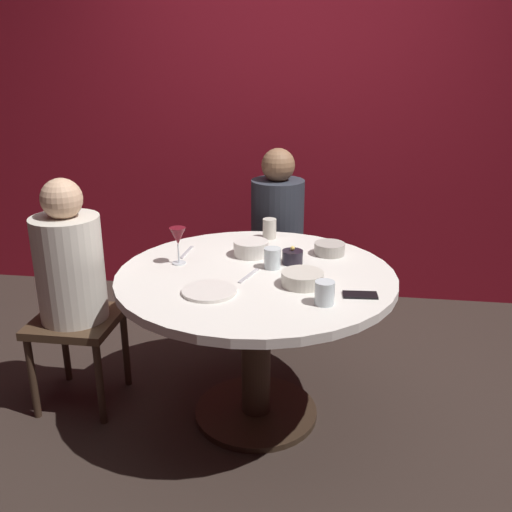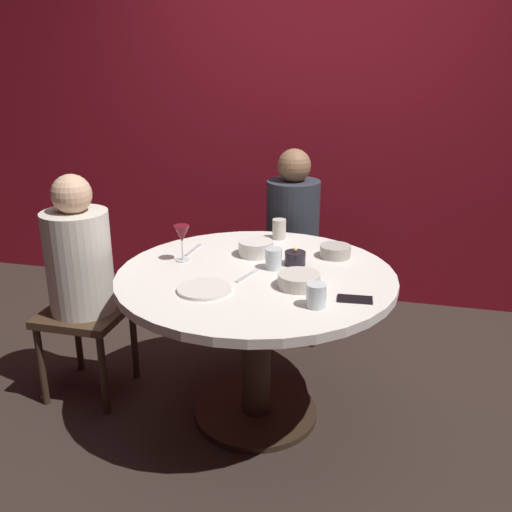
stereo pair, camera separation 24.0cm
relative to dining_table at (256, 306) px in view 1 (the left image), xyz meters
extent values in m
plane|color=#2D231E|center=(0.00, 0.00, -0.59)|extent=(8.00, 8.00, 0.00)
cube|color=maroon|center=(0.00, 1.60, 0.71)|extent=(6.00, 0.10, 2.60)
cylinder|color=silver|center=(0.00, 0.00, 0.15)|extent=(1.26, 1.26, 0.04)
cylinder|color=#332319|center=(0.00, 0.00, -0.23)|extent=(0.14, 0.14, 0.71)
cylinder|color=#2D2116|center=(0.00, 0.00, -0.57)|extent=(0.60, 0.60, 0.03)
cube|color=#3F2D1E|center=(-0.89, 0.00, -0.14)|extent=(0.40, 0.40, 0.04)
cylinder|color=beige|center=(-0.89, 0.00, 0.14)|extent=(0.32, 0.32, 0.51)
sphere|color=tan|center=(-0.89, 0.00, 0.48)|extent=(0.19, 0.19, 0.19)
cylinder|color=#332319|center=(-1.06, -0.17, -0.37)|extent=(0.04, 0.04, 0.43)
cylinder|color=#332319|center=(-0.72, -0.17, -0.37)|extent=(0.04, 0.04, 0.43)
cylinder|color=#332319|center=(-1.06, 0.17, -0.37)|extent=(0.04, 0.04, 0.43)
cylinder|color=#332319|center=(-0.72, 0.17, -0.37)|extent=(0.04, 0.04, 0.43)
cube|color=#3F2D1E|center=(0.00, 0.92, -0.14)|extent=(0.40, 0.40, 0.04)
cylinder|color=#2D333D|center=(0.00, 0.92, 0.14)|extent=(0.32, 0.32, 0.51)
sphere|color=#8C6647|center=(0.00, 0.92, 0.48)|extent=(0.20, 0.20, 0.20)
cylinder|color=#332319|center=(-0.17, 1.09, -0.37)|extent=(0.04, 0.04, 0.43)
cylinder|color=#332319|center=(-0.17, 0.75, -0.37)|extent=(0.04, 0.04, 0.43)
cylinder|color=#332319|center=(0.17, 1.09, -0.37)|extent=(0.04, 0.04, 0.43)
cylinder|color=#332319|center=(0.17, 0.75, -0.37)|extent=(0.04, 0.04, 0.43)
cylinder|color=black|center=(0.15, 0.14, 0.20)|extent=(0.10, 0.10, 0.06)
sphere|color=#F9D159|center=(0.15, 0.14, 0.24)|extent=(0.02, 0.02, 0.02)
cylinder|color=silver|center=(-0.37, 0.06, 0.17)|extent=(0.06, 0.06, 0.01)
cylinder|color=silver|center=(-0.37, 0.06, 0.22)|extent=(0.01, 0.01, 0.09)
cone|color=maroon|center=(-0.37, 0.06, 0.30)|extent=(0.08, 0.08, 0.08)
cylinder|color=silver|center=(-0.16, -0.25, 0.17)|extent=(0.23, 0.23, 0.01)
cube|color=black|center=(0.46, -0.19, 0.17)|extent=(0.14, 0.08, 0.01)
cylinder|color=silver|center=(-0.06, 0.23, 0.20)|extent=(0.17, 0.17, 0.07)
cylinder|color=#B2ADA3|center=(0.32, 0.30, 0.20)|extent=(0.15, 0.15, 0.06)
cylinder|color=beige|center=(0.22, -0.11, 0.20)|extent=(0.18, 0.18, 0.06)
cylinder|color=beige|center=(0.00, 0.51, 0.22)|extent=(0.07, 0.07, 0.11)
cylinder|color=silver|center=(0.31, -0.29, 0.21)|extent=(0.08, 0.08, 0.09)
cylinder|color=silver|center=(0.07, 0.07, 0.22)|extent=(0.08, 0.08, 0.10)
cube|color=#B7B7BC|center=(-0.03, -0.05, 0.17)|extent=(0.07, 0.18, 0.01)
cube|color=#B7B7BC|center=(-0.38, 0.22, 0.17)|extent=(0.03, 0.18, 0.01)
camera|label=1|loc=(0.33, -2.33, 1.10)|focal=39.42mm
camera|label=2|loc=(0.57, -2.28, 1.10)|focal=39.42mm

